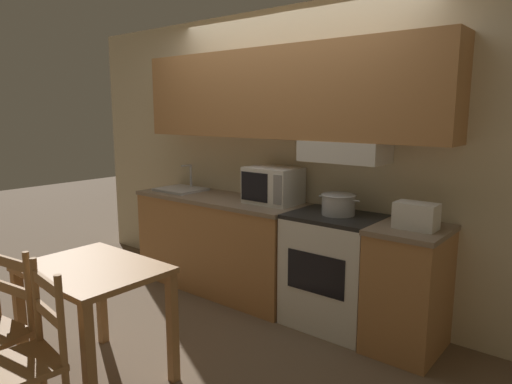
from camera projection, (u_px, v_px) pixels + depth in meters
name	position (u px, v px, depth m)	size (l,w,h in m)	color
ground_plane	(288.00, 294.00, 4.23)	(16.00, 16.00, 0.00)	brown
wall_back	(287.00, 126.00, 3.90)	(5.30, 0.38, 2.55)	beige
lower_counter_main	(220.00, 243.00, 4.31)	(1.73, 0.58, 0.89)	#B27A47
lower_counter_right_stub	(408.00, 289.00, 3.19)	(0.49, 0.58, 0.89)	#B27A47
stove_range	(333.00, 270.00, 3.56)	(0.69, 0.55, 0.89)	white
cooking_pot	(338.00, 204.00, 3.48)	(0.34, 0.27, 0.16)	#B7BABF
microwave	(273.00, 185.00, 3.91)	(0.45, 0.34, 0.31)	white
toaster	(416.00, 216.00, 3.06)	(0.29, 0.17, 0.18)	white
sink_basin	(181.00, 189.00, 4.55)	(0.44, 0.38, 0.26)	#B7BABF
dining_table	(94.00, 287.00, 2.79)	(0.85, 0.64, 0.74)	#9E7042
chair_right_of_table	(24.00, 363.00, 2.25)	(0.43, 0.43, 0.91)	#9E7042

